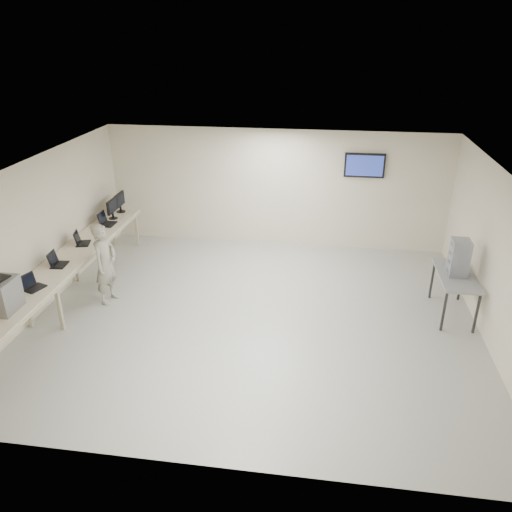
# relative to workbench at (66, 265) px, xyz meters

# --- Properties ---
(room) EXTENTS (8.01, 7.01, 2.81)m
(room) POSITION_rel_workbench_xyz_m (3.62, 0.06, 0.58)
(room) COLOR #9C9E8D
(room) RESTS_ON ground
(workbench) EXTENTS (0.76, 6.00, 0.90)m
(workbench) POSITION_rel_workbench_xyz_m (0.00, 0.00, 0.00)
(workbench) COLOR beige
(workbench) RESTS_ON ground
(equipment_box) EXTENTS (0.44, 0.51, 0.52)m
(equipment_box) POSITION_rel_workbench_xyz_m (-0.06, -1.80, 0.34)
(equipment_box) COLOR slate
(equipment_box) RESTS_ON workbench
(laptop_0) EXTENTS (0.37, 0.39, 0.26)m
(laptop_0) POSITION_rel_workbench_xyz_m (-0.02, -1.09, 0.14)
(laptop_0) COLOR black
(laptop_0) RESTS_ON workbench
(laptop_1) EXTENTS (0.30, 0.35, 0.26)m
(laptop_1) POSITION_rel_workbench_xyz_m (-0.05, -0.19, 0.14)
(laptop_1) COLOR black
(laptop_1) RESTS_ON workbench
(laptop_2) EXTENTS (0.35, 0.39, 0.26)m
(laptop_2) POSITION_rel_workbench_xyz_m (-0.07, 0.81, 0.14)
(laptop_2) COLOR black
(laptop_2) RESTS_ON workbench
(laptop_3) EXTENTS (0.30, 0.37, 0.29)m
(laptop_3) POSITION_rel_workbench_xyz_m (-0.02, 1.91, 0.15)
(laptop_3) COLOR black
(laptop_3) RESTS_ON workbench
(monitor_near) EXTENTS (0.20, 0.45, 0.45)m
(monitor_near) POSITION_rel_workbench_xyz_m (-0.01, 2.30, 0.34)
(monitor_near) COLOR black
(monitor_near) RESTS_ON workbench
(monitor_far) EXTENTS (0.21, 0.47, 0.46)m
(monitor_far) POSITION_rel_workbench_xyz_m (-0.01, 2.75, 0.35)
(monitor_far) COLOR black
(monitor_far) RESTS_ON workbench
(soldier) EXTENTS (0.46, 0.63, 1.59)m
(soldier) POSITION_rel_workbench_xyz_m (0.70, 0.20, -0.03)
(soldier) COLOR gray
(soldier) RESTS_ON ground
(side_table) EXTENTS (0.64, 1.38, 0.83)m
(side_table) POSITION_rel_workbench_xyz_m (7.19, 0.62, -0.07)
(side_table) COLOR gray
(side_table) RESTS_ON ground
(storage_bins) EXTENTS (0.32, 0.35, 0.67)m
(storage_bins) POSITION_rel_workbench_xyz_m (7.17, 0.62, 0.34)
(storage_bins) COLOR #8E93A0
(storage_bins) RESTS_ON side_table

